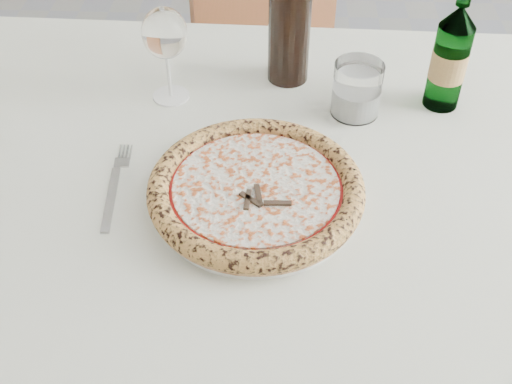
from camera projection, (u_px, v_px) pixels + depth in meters
floor at (337, 369)px, 1.62m from camera, size 5.00×6.00×0.02m
dining_table at (259, 197)px, 1.09m from camera, size 1.50×0.91×0.76m
chair_far at (280, 49)px, 1.71m from camera, size 0.55×0.55×0.93m
plate at (256, 197)px, 0.95m from camera, size 0.30×0.30×0.02m
pizza at (256, 189)px, 0.94m from camera, size 0.32×0.32×0.03m
fork at (115, 187)px, 0.98m from camera, size 0.03×0.20×0.00m
wine_glass at (165, 35)px, 1.08m from camera, size 0.08×0.08×0.17m
tumbler at (357, 92)px, 1.10m from camera, size 0.08×0.08×0.09m
beer_bottle at (450, 57)px, 1.08m from camera, size 0.06×0.06×0.24m
wine_bottle at (290, 13)px, 1.12m from camera, size 0.08×0.08×0.31m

